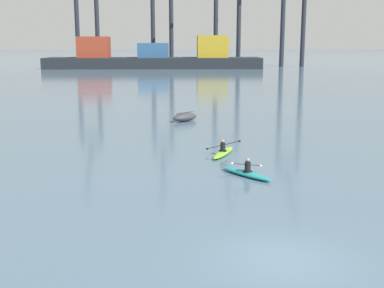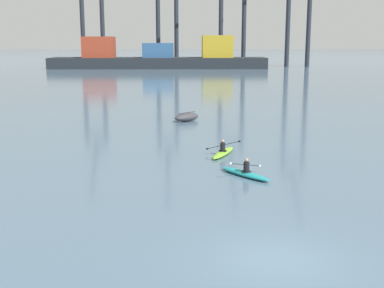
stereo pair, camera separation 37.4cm
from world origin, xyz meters
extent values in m
plane|color=slate|center=(0.00, 0.00, 0.00)|extent=(800.00, 800.00, 0.00)
cube|color=#1E2328|center=(-9.46, 112.33, 1.33)|extent=(53.60, 9.86, 2.66)
cube|color=#993823|center=(-24.20, 112.33, 5.22)|extent=(7.50, 6.90, 5.12)
cube|color=#2D5684|center=(-9.46, 112.33, 4.44)|extent=(7.50, 6.90, 3.56)
cube|color=#B29323|center=(5.27, 112.33, 5.37)|extent=(7.50, 6.90, 5.42)
cylinder|color=#232833|center=(-30.56, 125.01, 11.22)|extent=(1.20, 1.20, 22.43)
cylinder|color=#232833|center=(-25.18, 125.01, 11.22)|extent=(1.20, 1.20, 22.43)
cylinder|color=#232833|center=(-10.25, 128.29, 12.66)|extent=(1.20, 1.20, 25.31)
cylinder|color=#232833|center=(-5.15, 128.29, 12.66)|extent=(1.20, 1.20, 25.31)
cylinder|color=#232833|center=(6.94, 123.87, 12.68)|extent=(1.20, 1.20, 25.36)
cylinder|color=#232833|center=(13.17, 123.87, 12.68)|extent=(1.20, 1.20, 25.36)
cylinder|color=#232833|center=(24.25, 119.73, 14.83)|extent=(1.20, 1.20, 29.67)
cylinder|color=#232833|center=(29.75, 119.73, 14.83)|extent=(1.20, 1.20, 29.67)
ellipsoid|color=#38383D|center=(-2.70, 27.69, 0.35)|extent=(2.64, 2.59, 0.70)
cube|color=#38383D|center=(-2.70, 27.69, 0.73)|extent=(1.45, 1.39, 0.06)
ellipsoid|color=teal|center=(0.18, 9.89, 0.13)|extent=(2.56, 3.05, 0.26)
torus|color=black|center=(0.24, 9.81, 0.27)|extent=(0.69, 0.69, 0.05)
cylinder|color=black|center=(0.24, 9.81, 0.51)|extent=(0.30, 0.30, 0.50)
sphere|color=tan|center=(0.24, 9.81, 0.86)|extent=(0.19, 0.19, 0.19)
cylinder|color=black|center=(0.21, 9.85, 0.61)|extent=(1.65, 1.29, 0.48)
ellipsoid|color=silver|center=(-0.60, 9.23, 0.83)|extent=(0.18, 0.15, 0.15)
ellipsoid|color=silver|center=(1.02, 10.48, 0.39)|extent=(0.18, 0.15, 0.15)
ellipsoid|color=#7ABC2D|center=(-0.55, 14.75, 0.13)|extent=(1.85, 3.37, 0.26)
torus|color=black|center=(-0.59, 14.66, 0.27)|extent=(0.64, 0.64, 0.05)
cylinder|color=black|center=(-0.59, 14.66, 0.51)|extent=(0.30, 0.30, 0.50)
sphere|color=tan|center=(-0.59, 14.66, 0.86)|extent=(0.19, 0.19, 0.19)
cylinder|color=black|center=(-0.57, 14.70, 0.61)|extent=(1.88, 0.80, 0.65)
ellipsoid|color=black|center=(-1.50, 15.08, 0.30)|extent=(0.20, 0.11, 0.16)
ellipsoid|color=black|center=(0.36, 14.32, 0.92)|extent=(0.20, 0.11, 0.16)
camera|label=1|loc=(-3.22, -14.50, 6.72)|focal=46.76mm
camera|label=2|loc=(-2.85, -14.50, 6.72)|focal=46.76mm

